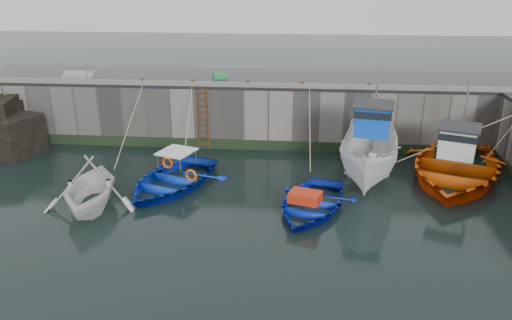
# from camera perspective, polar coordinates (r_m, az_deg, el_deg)

# --- Properties ---
(ground) EXTENTS (120.00, 120.00, 0.00)m
(ground) POSITION_cam_1_polar(r_m,az_deg,el_deg) (16.13, -5.47, -10.64)
(ground) COLOR black
(ground) RESTS_ON ground
(quay_back) EXTENTS (30.00, 5.00, 3.00)m
(quay_back) POSITION_cam_1_polar(r_m,az_deg,el_deg) (27.04, -0.83, 6.01)
(quay_back) COLOR slate
(quay_back) RESTS_ON ground
(road_back) EXTENTS (30.00, 5.00, 0.16)m
(road_back) POSITION_cam_1_polar(r_m,az_deg,el_deg) (26.68, -0.85, 9.29)
(road_back) COLOR black
(road_back) RESTS_ON quay_back
(kerb_back) EXTENTS (30.00, 0.30, 0.20)m
(kerb_back) POSITION_cam_1_polar(r_m,az_deg,el_deg) (24.36, -1.43, 8.61)
(kerb_back) COLOR slate
(kerb_back) RESTS_ON road_back
(algae_back) EXTENTS (30.00, 0.08, 0.50)m
(algae_back) POSITION_cam_1_polar(r_m,az_deg,el_deg) (24.99, -1.42, 1.76)
(algae_back) COLOR black
(algae_back) RESTS_ON ground
(ladder) EXTENTS (0.51, 0.08, 3.20)m
(ladder) POSITION_cam_1_polar(r_m,az_deg,el_deg) (24.84, -6.06, 4.78)
(ladder) COLOR #3F1E0F
(ladder) RESTS_ON ground
(boat_near_white) EXTENTS (4.34, 4.82, 2.25)m
(boat_near_white) POSITION_cam_1_polar(r_m,az_deg,el_deg) (20.08, -18.23, -5.02)
(boat_near_white) COLOR silver
(boat_near_white) RESTS_ON ground
(boat_near_white_rope) EXTENTS (0.04, 5.19, 3.10)m
(boat_near_white_rope) POSITION_cam_1_polar(r_m,az_deg,el_deg) (24.14, -13.99, -0.20)
(boat_near_white_rope) COLOR tan
(boat_near_white_rope) RESTS_ON ground
(boat_near_blue) EXTENTS (5.28, 6.19, 1.08)m
(boat_near_blue) POSITION_cam_1_polar(r_m,az_deg,el_deg) (21.10, -9.61, -2.95)
(boat_near_blue) COLOR #0C33C2
(boat_near_blue) RESTS_ON ground
(boat_near_blue_rope) EXTENTS (0.04, 3.51, 3.10)m
(boat_near_blue_rope) POSITION_cam_1_polar(r_m,az_deg,el_deg) (24.41, -7.50, 0.49)
(boat_near_blue_rope) COLOR tan
(boat_near_blue_rope) RESTS_ON ground
(boat_near_navy) EXTENTS (4.48, 5.34, 0.95)m
(boat_near_navy) POSITION_cam_1_polar(r_m,az_deg,el_deg) (19.01, 6.26, -5.52)
(boat_near_navy) COLOR #0D27CA
(boat_near_navy) RESTS_ON ground
(boat_near_navy_rope) EXTENTS (0.04, 4.73, 3.10)m
(boat_near_navy_rope) POSITION_cam_1_polar(r_m,az_deg,el_deg) (23.11, 6.12, -0.63)
(boat_near_navy_rope) COLOR tan
(boat_near_navy_rope) RESTS_ON ground
(boat_far_white) EXTENTS (3.54, 6.78, 5.49)m
(boat_far_white) POSITION_cam_1_polar(r_m,az_deg,el_deg) (21.88, 12.92, 0.65)
(boat_far_white) COLOR white
(boat_far_white) RESTS_ON ground
(boat_far_orange) EXTENTS (7.70, 8.95, 4.56)m
(boat_far_orange) POSITION_cam_1_polar(r_m,az_deg,el_deg) (23.11, 21.80, -0.71)
(boat_far_orange) COLOR #F55A0C
(boat_far_orange) RESTS_ON ground
(fish_crate) EXTENTS (0.77, 0.64, 0.26)m
(fish_crate) POSITION_cam_1_polar(r_m,az_deg,el_deg) (26.33, -4.18, 9.56)
(fish_crate) COLOR #1A943F
(fish_crate) RESTS_ON road_back
(railing) EXTENTS (1.60, 1.05, 1.00)m
(railing) POSITION_cam_1_polar(r_m,az_deg,el_deg) (27.75, -19.66, 9.14)
(railing) COLOR #A5A8AD
(railing) RESTS_ON road_back
(bollard_a) EXTENTS (0.18, 0.18, 0.28)m
(bollard_a) POSITION_cam_1_polar(r_m,az_deg,el_deg) (25.50, -12.78, 8.75)
(bollard_a) COLOR #3F1E0F
(bollard_a) RESTS_ON road_back
(bollard_b) EXTENTS (0.18, 0.18, 0.28)m
(bollard_b) POSITION_cam_1_polar(r_m,az_deg,el_deg) (24.85, -7.21, 8.80)
(bollard_b) COLOR #3F1E0F
(bollard_b) RESTS_ON road_back
(bollard_c) EXTENTS (0.18, 0.18, 0.28)m
(bollard_c) POSITION_cam_1_polar(r_m,az_deg,el_deg) (24.43, -0.93, 8.75)
(bollard_c) COLOR #3F1E0F
(bollard_c) RESTS_ON road_back
(bollard_d) EXTENTS (0.18, 0.18, 0.28)m
(bollard_d) POSITION_cam_1_polar(r_m,az_deg,el_deg) (24.30, 5.24, 8.60)
(bollard_d) COLOR #3F1E0F
(bollard_d) RESTS_ON road_back
(bollard_e) EXTENTS (0.18, 0.18, 0.28)m
(bollard_e) POSITION_cam_1_polar(r_m,az_deg,el_deg) (24.51, 12.82, 8.28)
(bollard_e) COLOR #3F1E0F
(bollard_e) RESTS_ON road_back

